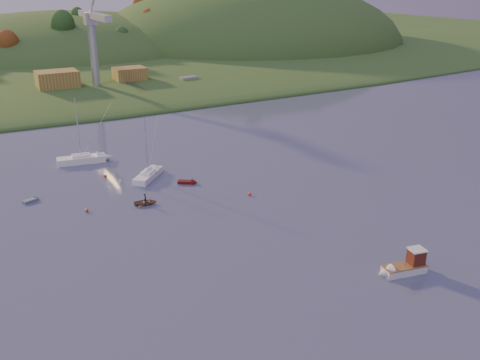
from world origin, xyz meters
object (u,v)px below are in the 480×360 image
sailboat_far (81,159)px  red_tender (190,182)px  fishing_boat (402,267)px  canoe (146,202)px  sailboat_near (148,175)px  grey_dinghy (33,200)px

sailboat_far → red_tender: bearing=-47.1°
fishing_boat → canoe: 37.90m
sailboat_far → sailboat_near: bearing=-51.5°
sailboat_near → red_tender: sailboat_near is taller
sailboat_near → grey_dinghy: size_ratio=3.79×
sailboat_near → grey_dinghy: bearing=135.1°
fishing_boat → canoe: bearing=-49.3°
sailboat_near → red_tender: size_ratio=3.20×
canoe → red_tender: 10.38m
red_tender → grey_dinghy: size_ratio=1.19×
fishing_boat → sailboat_near: sailboat_near is taller
fishing_boat → grey_dinghy: size_ratio=2.24×
sailboat_far → canoe: sailboat_far is taller
fishing_boat → grey_dinghy: 53.84m
sailboat_near → red_tender: (5.24, -5.46, -0.47)m
fishing_boat → red_tender: size_ratio=1.89×
fishing_boat → red_tender: fishing_boat is taller
fishing_boat → sailboat_near: size_ratio=0.59×
fishing_boat → canoe: size_ratio=1.85×
red_tender → sailboat_far: bearing=158.9°
sailboat_far → grey_dinghy: sailboat_far is taller
canoe → red_tender: bearing=-49.1°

